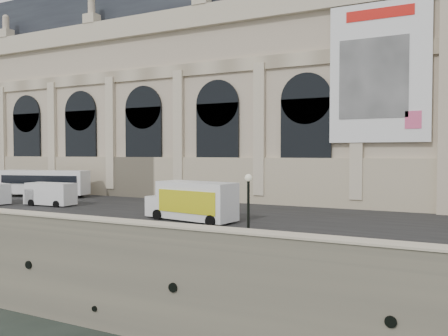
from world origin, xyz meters
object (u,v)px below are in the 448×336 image
object	(u,v)px
van_c	(48,194)
lamp_right	(248,211)
box_truck	(192,201)
bus_left	(44,182)

from	to	relation	value
van_c	lamp_right	xyz separation A→B (m)	(26.28, -9.28, 0.90)
box_truck	lamp_right	world-z (taller)	lamp_right
bus_left	lamp_right	size ratio (longest dim) A/B	2.70
bus_left	van_c	xyz separation A→B (m)	(7.53, -6.23, -0.64)
lamp_right	bus_left	bearing A→B (deg)	155.36
bus_left	box_truck	distance (m)	27.41
lamp_right	van_c	bearing A→B (deg)	160.55
van_c	lamp_right	bearing A→B (deg)	-19.45
van_c	box_truck	xyz separation A→B (m)	(18.50, -2.36, 0.38)
van_c	lamp_right	size ratio (longest dim) A/B	1.28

